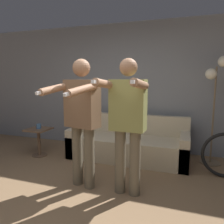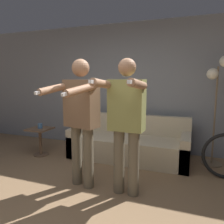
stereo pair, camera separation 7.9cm
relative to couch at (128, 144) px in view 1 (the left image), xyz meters
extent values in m
plane|color=#846647|center=(-0.18, -1.94, -0.26)|extent=(16.00, 16.00, 0.00)
cube|color=gray|center=(-0.18, 0.61, 1.04)|extent=(10.00, 0.05, 2.60)
cube|color=beige|center=(0.00, -0.04, -0.06)|extent=(2.17, 0.83, 0.41)
cube|color=beige|center=(0.00, 0.30, 0.34)|extent=(2.17, 0.14, 0.38)
cube|color=beige|center=(-1.01, -0.04, 0.01)|extent=(0.16, 0.83, 0.55)
cube|color=beige|center=(1.01, -0.04, 0.01)|extent=(0.16, 0.83, 0.55)
cylinder|color=#6B604C|center=(-0.41, -1.23, 0.16)|extent=(0.14, 0.14, 0.84)
cylinder|color=#6B604C|center=(-0.20, -1.28, 0.16)|extent=(0.14, 0.14, 0.84)
cube|color=brown|center=(-0.31, -1.26, 0.89)|extent=(0.50, 0.32, 0.63)
sphere|color=#9E7051|center=(-0.31, -1.26, 1.36)|extent=(0.23, 0.23, 0.23)
cylinder|color=#9E7051|center=(-0.58, -1.45, 1.10)|extent=(0.20, 0.52, 0.16)
cube|color=white|center=(-0.63, -1.69, 1.06)|extent=(0.06, 0.13, 0.05)
cylinder|color=#9E7051|center=(-0.14, -1.55, 1.10)|extent=(0.20, 0.52, 0.16)
cube|color=white|center=(-0.20, -1.79, 1.06)|extent=(0.06, 0.13, 0.05)
cylinder|color=#6B604C|center=(0.22, -1.25, 0.16)|extent=(0.14, 0.14, 0.84)
cylinder|color=#6B604C|center=(0.42, -1.26, 0.16)|extent=(0.14, 0.14, 0.84)
cube|color=#8C8E4C|center=(0.32, -1.26, 0.90)|extent=(0.44, 0.24, 0.63)
sphere|color=#9E7051|center=(0.32, -1.26, 1.35)|extent=(0.22, 0.22, 0.22)
cylinder|color=#9E7051|center=(0.11, -1.50, 1.16)|extent=(0.11, 0.51, 0.14)
cube|color=white|center=(0.10, -1.74, 1.18)|extent=(0.04, 0.12, 0.05)
cylinder|color=#9E7051|center=(0.52, -1.51, 1.16)|extent=(0.11, 0.51, 0.14)
cube|color=white|center=(0.51, -1.76, 1.18)|extent=(0.04, 0.12, 0.05)
ellipsoid|color=tan|center=(-0.18, 0.30, 0.61)|extent=(0.34, 0.14, 0.17)
sphere|color=tan|center=(-0.04, 0.30, 0.66)|extent=(0.10, 0.10, 0.10)
ellipsoid|color=tan|center=(-0.36, 0.32, 0.55)|extent=(0.19, 0.04, 0.04)
cone|color=tan|center=(-0.05, 0.29, 0.70)|extent=(0.03, 0.03, 0.03)
cone|color=tan|center=(-0.05, 0.32, 0.70)|extent=(0.03, 0.03, 0.03)
cylinder|color=#756047|center=(1.44, 0.20, -0.25)|extent=(0.34, 0.34, 0.02)
cylinder|color=#756047|center=(1.44, 0.20, 0.58)|extent=(0.03, 0.03, 1.68)
sphere|color=white|center=(1.54, 0.20, 1.50)|extent=(0.19, 0.19, 0.19)
sphere|color=white|center=(1.36, 0.20, 1.30)|extent=(0.19, 0.19, 0.19)
cylinder|color=brown|center=(-1.66, -0.45, -0.25)|extent=(0.29, 0.29, 0.02)
cylinder|color=brown|center=(-1.66, -0.45, -0.01)|extent=(0.06, 0.06, 0.50)
cube|color=brown|center=(-1.66, -0.45, 0.26)|extent=(0.41, 0.41, 0.03)
cylinder|color=#3D6693|center=(-1.65, -0.45, 0.32)|extent=(0.09, 0.09, 0.09)
camera|label=1|loc=(1.01, -3.83, 1.22)|focal=35.00mm
camera|label=2|loc=(1.08, -3.81, 1.22)|focal=35.00mm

